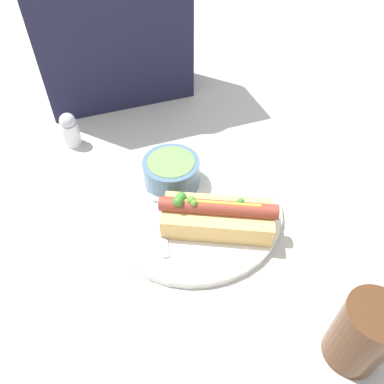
{
  "coord_description": "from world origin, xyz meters",
  "views": [
    {
      "loc": [
        -0.14,
        -0.39,
        0.48
      ],
      "look_at": [
        0.0,
        0.0,
        0.04
      ],
      "focal_mm": 35.0,
      "sensor_mm": 36.0,
      "label": 1
    }
  ],
  "objects_px": {
    "hot_dog": "(217,216)",
    "soup_bowl": "(171,171)",
    "salt_shaker": "(70,130)",
    "spoon": "(160,200)",
    "drinking_glass": "(362,334)"
  },
  "relations": [
    {
      "from": "hot_dog",
      "to": "soup_bowl",
      "type": "relative_size",
      "value": 1.86
    },
    {
      "from": "hot_dog",
      "to": "salt_shaker",
      "type": "relative_size",
      "value": 2.58
    },
    {
      "from": "soup_bowl",
      "to": "hot_dog",
      "type": "bearing_deg",
      "value": -73.26
    },
    {
      "from": "spoon",
      "to": "salt_shaker",
      "type": "height_order",
      "value": "salt_shaker"
    },
    {
      "from": "spoon",
      "to": "salt_shaker",
      "type": "bearing_deg",
      "value": 38.88
    },
    {
      "from": "spoon",
      "to": "drinking_glass",
      "type": "xyz_separation_m",
      "value": [
        0.15,
        -0.31,
        0.04
      ]
    },
    {
      "from": "soup_bowl",
      "to": "salt_shaker",
      "type": "distance_m",
      "value": 0.24
    },
    {
      "from": "spoon",
      "to": "salt_shaker",
      "type": "xyz_separation_m",
      "value": [
        -0.12,
        0.22,
        0.02
      ]
    },
    {
      "from": "spoon",
      "to": "drinking_glass",
      "type": "bearing_deg",
      "value": -142.64
    },
    {
      "from": "drinking_glass",
      "to": "salt_shaker",
      "type": "xyz_separation_m",
      "value": [
        -0.27,
        0.53,
        -0.02
      ]
    },
    {
      "from": "drinking_glass",
      "to": "hot_dog",
      "type": "bearing_deg",
      "value": 109.83
    },
    {
      "from": "spoon",
      "to": "hot_dog",
      "type": "bearing_deg",
      "value": -128.25
    },
    {
      "from": "spoon",
      "to": "drinking_glass",
      "type": "distance_m",
      "value": 0.35
    },
    {
      "from": "hot_dog",
      "to": "soup_bowl",
      "type": "bearing_deg",
      "value": 132.24
    },
    {
      "from": "soup_bowl",
      "to": "spoon",
      "type": "xyz_separation_m",
      "value": [
        -0.03,
        -0.04,
        -0.02
      ]
    }
  ]
}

